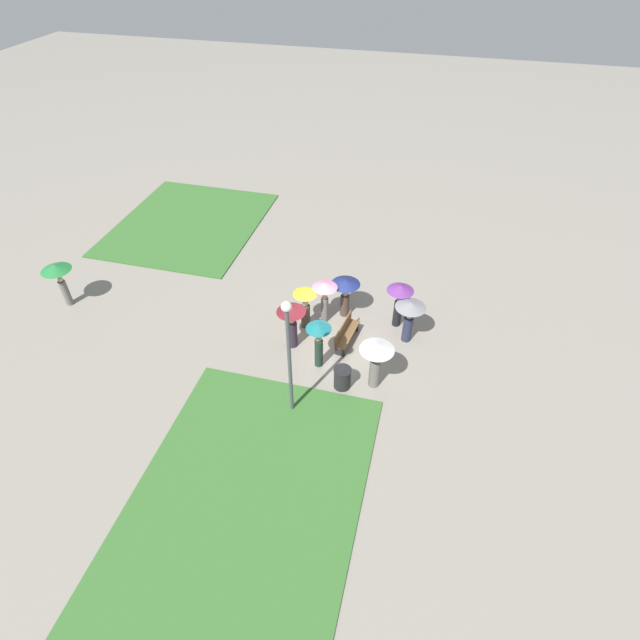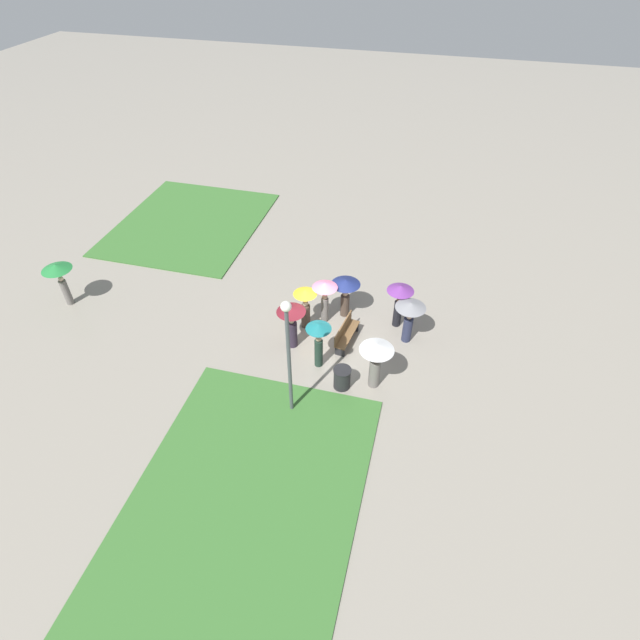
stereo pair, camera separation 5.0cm
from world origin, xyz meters
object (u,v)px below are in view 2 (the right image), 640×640
crowd_person_maroon (292,320)px  park_bench (346,333)px  crowd_person_white (376,356)px  crowd_person_navy (345,289)px  crowd_person_purple (400,297)px  crowd_person_grey (410,313)px  crowd_person_teal (319,336)px  lamp_post (288,346)px  lone_walker_mid_plaza (59,273)px  crowd_person_pink (325,293)px  trash_bin (342,378)px  crowd_person_yellow (305,303)px

crowd_person_maroon → park_bench: bearing=-138.0°
crowd_person_white → crowd_person_navy: crowd_person_white is taller
crowd_person_purple → crowd_person_grey: bearing=-166.4°
crowd_person_white → crowd_person_maroon: crowd_person_white is taller
crowd_person_grey → crowd_person_teal: bearing=165.4°
crowd_person_navy → crowd_person_maroon: (-2.28, 1.53, -0.03)m
lamp_post → crowd_person_navy: bearing=-7.0°
crowd_person_grey → lone_walker_mid_plaza: size_ratio=0.93×
crowd_person_purple → crowd_person_white: bearing=156.4°
park_bench → crowd_person_teal: (-1.43, 0.69, 0.93)m
crowd_person_white → crowd_person_purple: crowd_person_white is taller
crowd_person_teal → crowd_person_purple: 3.82m
crowd_person_pink → crowd_person_grey: bearing=1.7°
crowd_person_white → crowd_person_pink: crowd_person_white is taller
crowd_person_pink → crowd_person_white: bearing=-42.0°
trash_bin → crowd_person_yellow: (2.77, 2.10, 0.75)m
crowd_person_yellow → crowd_person_white: (-2.41, -3.15, 0.25)m
lamp_post → crowd_person_purple: lamp_post is taller
lamp_post → crowd_person_navy: 5.56m
lamp_post → lone_walker_mid_plaza: bearing=74.1°
crowd_person_teal → crowd_person_navy: (3.03, -0.30, -0.11)m
crowd_person_grey → park_bench: bearing=146.9°
lamp_post → crowd_person_white: 3.40m
trash_bin → crowd_person_teal: 1.66m
crowd_person_yellow → crowd_person_teal: bearing=-4.5°
crowd_person_white → crowd_person_teal: 2.16m
crowd_person_maroon → trash_bin: bearing=168.1°
crowd_person_pink → crowd_person_purple: 2.88m
crowd_person_yellow → crowd_person_purple: size_ratio=0.93×
crowd_person_navy → crowd_person_white: bearing=-124.8°
trash_bin → crowd_person_purple: crowd_person_purple is taller
lamp_post → crowd_person_grey: (4.38, -3.28, -1.62)m
lone_walker_mid_plaza → lamp_post: bearing=-54.2°
crowd_person_white → lamp_post: bearing=-7.9°
lamp_post → crowd_person_teal: lamp_post is taller
crowd_person_white → lone_walker_mid_plaza: (1.27, 13.15, 0.13)m
crowd_person_pink → crowd_person_teal: bearing=-73.5°
crowd_person_navy → crowd_person_pink: 0.90m
crowd_person_grey → crowd_person_pink: crowd_person_pink is taller
crowd_person_yellow → crowd_person_navy: bearing=96.3°
lamp_post → lone_walker_mid_plaza: size_ratio=2.35×
park_bench → crowd_person_grey: 2.51m
crowd_person_yellow → park_bench: bearing=40.6°
crowd_person_grey → crowd_person_purple: crowd_person_purple is taller
crowd_person_yellow → crowd_person_navy: 1.73m
lamp_post → crowd_person_purple: 6.08m
crowd_person_purple → crowd_person_teal: bearing=122.2°
crowd_person_maroon → crowd_person_purple: (2.18, -3.67, 0.15)m
park_bench → crowd_person_purple: 2.50m
crowd_person_white → crowd_person_navy: bearing=-106.4°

